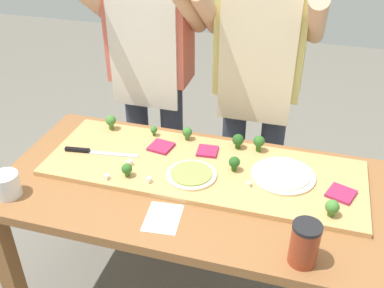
% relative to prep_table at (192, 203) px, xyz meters
% --- Properties ---
extents(prep_table, '(1.55, 0.77, 0.75)m').
position_rel_prep_table_xyz_m(prep_table, '(0.00, 0.00, 0.00)').
color(prep_table, brown).
rests_on(prep_table, ground).
extents(cutting_board, '(1.31, 0.46, 0.02)m').
position_rel_prep_table_xyz_m(cutting_board, '(0.02, 0.09, 0.12)').
color(cutting_board, tan).
rests_on(cutting_board, prep_table).
extents(chefs_knife, '(0.33, 0.06, 0.02)m').
position_rel_prep_table_xyz_m(chefs_knife, '(-0.47, 0.06, 0.13)').
color(chefs_knife, '#B7BABF').
rests_on(chefs_knife, cutting_board).
extents(pizza_whole_pesto_green, '(0.20, 0.20, 0.02)m').
position_rel_prep_table_xyz_m(pizza_whole_pesto_green, '(-0.01, 0.02, 0.13)').
color(pizza_whole_pesto_green, beige).
rests_on(pizza_whole_pesto_green, cutting_board).
extents(pizza_whole_white_garlic, '(0.26, 0.26, 0.02)m').
position_rel_prep_table_xyz_m(pizza_whole_white_garlic, '(0.35, 0.11, 0.13)').
color(pizza_whole_white_garlic, beige).
rests_on(pizza_whole_white_garlic, cutting_board).
extents(pizza_slice_center, '(0.12, 0.12, 0.01)m').
position_rel_prep_table_xyz_m(pizza_slice_center, '(0.57, 0.06, 0.13)').
color(pizza_slice_center, '#9E234C').
rests_on(pizza_slice_center, cutting_board).
extents(pizza_slice_near_left, '(0.09, 0.09, 0.01)m').
position_rel_prep_table_xyz_m(pizza_slice_near_left, '(0.01, 0.20, 0.13)').
color(pizza_slice_near_left, '#9E234C').
rests_on(pizza_slice_near_left, cutting_board).
extents(pizza_slice_far_left, '(0.11, 0.11, 0.01)m').
position_rel_prep_table_xyz_m(pizza_slice_far_left, '(-0.19, 0.18, 0.13)').
color(pizza_slice_far_left, '#9E234C').
rests_on(pizza_slice_far_left, cutting_board).
extents(broccoli_floret_front_left, '(0.03, 0.03, 0.05)m').
position_rel_prep_table_xyz_m(broccoli_floret_front_left, '(-0.26, 0.27, 0.15)').
color(broccoli_floret_front_left, '#3F7220').
rests_on(broccoli_floret_front_left, cutting_board).
extents(broccoli_floret_center_right, '(0.05, 0.05, 0.07)m').
position_rel_prep_table_xyz_m(broccoli_floret_center_right, '(0.13, 0.27, 0.17)').
color(broccoli_floret_center_right, '#2C5915').
rests_on(broccoli_floret_center_right, cutting_board).
extents(broccoli_floret_front_mid, '(0.05, 0.05, 0.06)m').
position_rel_prep_table_xyz_m(broccoli_floret_front_mid, '(0.54, -0.07, 0.16)').
color(broccoli_floret_front_mid, '#487A23').
rests_on(broccoli_floret_front_mid, cutting_board).
extents(broccoli_floret_center_left, '(0.05, 0.05, 0.06)m').
position_rel_prep_table_xyz_m(broccoli_floret_center_left, '(0.15, 0.10, 0.16)').
color(broccoli_floret_center_left, '#2C5915').
rests_on(broccoli_floret_center_left, cutting_board).
extents(broccoli_floret_front_right, '(0.05, 0.05, 0.07)m').
position_rel_prep_table_xyz_m(broccoli_floret_front_right, '(-0.47, 0.27, 0.17)').
color(broccoli_floret_front_right, '#487A23').
rests_on(broccoli_floret_front_right, cutting_board).
extents(broccoli_floret_back_right, '(0.05, 0.05, 0.07)m').
position_rel_prep_table_xyz_m(broccoli_floret_back_right, '(0.22, 0.27, 0.17)').
color(broccoli_floret_back_right, '#366618').
rests_on(broccoli_floret_back_right, cutting_board).
extents(broccoli_floret_back_mid, '(0.04, 0.04, 0.06)m').
position_rel_prep_table_xyz_m(broccoli_floret_back_mid, '(-0.10, 0.28, 0.16)').
color(broccoli_floret_back_mid, '#3F7220').
rests_on(broccoli_floret_back_mid, cutting_board).
extents(broccoli_floret_back_left, '(0.04, 0.04, 0.06)m').
position_rel_prep_table_xyz_m(broccoli_floret_back_left, '(-0.25, -0.05, 0.16)').
color(broccoli_floret_back_left, '#366618').
rests_on(broccoli_floret_back_left, cutting_board).
extents(cheese_crumble_a, '(0.02, 0.02, 0.02)m').
position_rel_prep_table_xyz_m(cheese_crumble_a, '(0.23, 0.02, 0.13)').
color(cheese_crumble_a, silver).
rests_on(cheese_crumble_a, cutting_board).
extents(cheese_crumble_b, '(0.03, 0.03, 0.02)m').
position_rel_prep_table_xyz_m(cheese_crumble_b, '(-0.28, 0.02, 0.14)').
color(cheese_crumble_b, white).
rests_on(cheese_crumble_b, cutting_board).
extents(cheese_crumble_c, '(0.02, 0.02, 0.02)m').
position_rel_prep_table_xyz_m(cheese_crumble_c, '(-0.33, -0.09, 0.14)').
color(cheese_crumble_c, white).
rests_on(cheese_crumble_c, cutting_board).
extents(cheese_crumble_d, '(0.03, 0.03, 0.02)m').
position_rel_prep_table_xyz_m(cheese_crumble_d, '(-0.16, -0.07, 0.14)').
color(cheese_crumble_d, silver).
rests_on(cheese_crumble_d, cutting_board).
extents(flour_cup, '(0.10, 0.10, 0.09)m').
position_rel_prep_table_xyz_m(flour_cup, '(-0.66, -0.27, 0.15)').
color(flour_cup, white).
rests_on(flour_cup, prep_table).
extents(sauce_jar, '(0.09, 0.09, 0.15)m').
position_rel_prep_table_xyz_m(sauce_jar, '(0.45, -0.30, 0.18)').
color(sauce_jar, '#99381E').
rests_on(sauce_jar, prep_table).
extents(recipe_note, '(0.14, 0.17, 0.00)m').
position_rel_prep_table_xyz_m(recipe_note, '(-0.04, -0.23, 0.11)').
color(recipe_note, white).
rests_on(recipe_note, prep_table).
extents(cook_left, '(0.54, 0.39, 1.67)m').
position_rel_prep_table_xyz_m(cook_left, '(-0.39, 0.59, 0.36)').
color(cook_left, '#333847').
rests_on(cook_left, ground).
extents(cook_right, '(0.54, 0.39, 1.67)m').
position_rel_prep_table_xyz_m(cook_right, '(0.15, 0.59, 0.36)').
color(cook_right, '#333847').
rests_on(cook_right, ground).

